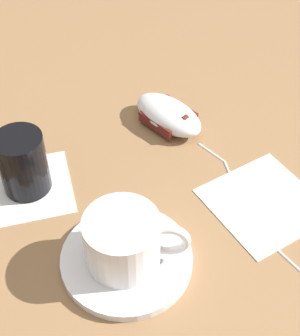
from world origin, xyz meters
TOP-DOWN VIEW (x-y plane):
  - ground_plane at (0.00, 0.00)m, footprint 3.00×3.00m
  - saucer at (-0.11, 0.04)m, footprint 0.15×0.15m
  - coffee_cup at (-0.11, 0.04)m, footprint 0.08×0.11m
  - computer_mouse at (0.09, -0.10)m, footprint 0.13×0.10m
  - mouse_cable at (-0.14, -0.14)m, footprint 0.34×0.10m
  - napkin_under_glass at (0.04, 0.12)m, footprint 0.12×0.12m
  - drinking_glass at (0.04, 0.12)m, footprint 0.06×0.06m
  - napkin_spare at (-0.09, -0.15)m, footprint 0.15×0.15m

SIDE VIEW (x-z plane):
  - ground_plane at x=0.00m, z-range 0.00..0.00m
  - napkin_under_glass at x=0.04m, z-range 0.00..0.00m
  - napkin_spare at x=-0.09m, z-range 0.00..0.00m
  - mouse_cable at x=-0.14m, z-range 0.00..0.00m
  - saucer at x=-0.11m, z-range 0.00..0.01m
  - computer_mouse at x=0.09m, z-range 0.00..0.04m
  - coffee_cup at x=-0.11m, z-range 0.01..0.07m
  - drinking_glass at x=0.04m, z-range 0.00..0.08m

